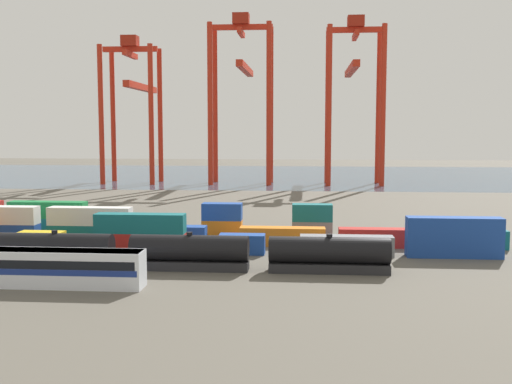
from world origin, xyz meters
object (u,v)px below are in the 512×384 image
object	(u,v)px
gantry_crane_east	(354,84)
gantry_crane_west	(133,96)
shipping_container_13	(90,234)
gantry_crane_central	(242,83)
shipping_container_15	(185,235)
freight_tank_row	(122,251)
shipping_container_17	(382,238)

from	to	relation	value
gantry_crane_east	gantry_crane_west	bearing A→B (deg)	-179.64
shipping_container_13	gantry_crane_central	xyz separation A→B (m)	(11.78, 101.32, 29.03)
shipping_container_15	gantry_crane_east	world-z (taller)	gantry_crane_east
shipping_container_15	gantry_crane_west	size ratio (longest dim) A/B	0.14
shipping_container_13	shipping_container_15	xyz separation A→B (m)	(13.98, 0.00, 0.00)
gantry_crane_west	gantry_crane_central	bearing A→B (deg)	0.23
freight_tank_row	shipping_container_17	bearing A→B (deg)	26.25
freight_tank_row	shipping_container_13	distance (m)	18.62
shipping_container_17	gantry_crane_central	xyz separation A→B (m)	(-30.15, 101.32, 29.03)
shipping_container_13	gantry_crane_west	xyz separation A→B (m)	(-21.93, 101.19, 25.29)
shipping_container_17	gantry_crane_west	size ratio (longest dim) A/B	0.27
freight_tank_row	shipping_container_17	distance (m)	36.12
shipping_container_17	shipping_container_13	bearing A→B (deg)	180.00
shipping_container_15	shipping_container_17	xyz separation A→B (m)	(27.95, 0.00, 0.00)
shipping_container_13	shipping_container_15	distance (m)	13.98
freight_tank_row	shipping_container_17	world-z (taller)	freight_tank_row
freight_tank_row	shipping_container_15	size ratio (longest dim) A/B	10.37
freight_tank_row	shipping_container_13	xyz separation A→B (m)	(-9.54, 15.97, -0.83)
freight_tank_row	gantry_crane_central	bearing A→B (deg)	88.91
freight_tank_row	gantry_crane_central	world-z (taller)	gantry_crane_central
gantry_crane_central	gantry_crane_east	world-z (taller)	gantry_crane_central
gantry_crane_west	gantry_crane_east	size ratio (longest dim) A/B	0.90
shipping_container_15	gantry_crane_west	xyz separation A→B (m)	(-35.91, 101.19, 25.29)
shipping_container_13	shipping_container_17	xyz separation A→B (m)	(41.93, 0.00, 0.00)
shipping_container_13	gantry_crane_east	world-z (taller)	gantry_crane_east
shipping_container_13	freight_tank_row	bearing A→B (deg)	-59.14
shipping_container_13	gantry_crane_central	size ratio (longest dim) A/B	0.24
freight_tank_row	gantry_crane_east	xyz separation A→B (m)	(35.94, 117.57, 27.67)
shipping_container_13	gantry_crane_east	size ratio (longest dim) A/B	0.25
freight_tank_row	gantry_crane_west	distance (m)	123.75
gantry_crane_west	freight_tank_row	bearing A→B (deg)	-74.96
gantry_crane_west	gantry_crane_central	xyz separation A→B (m)	(33.71, 0.14, 3.73)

